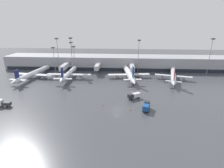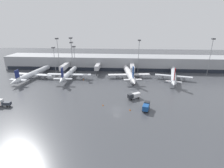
{
  "view_description": "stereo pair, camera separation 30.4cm",
  "coord_description": "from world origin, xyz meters",
  "views": [
    {
      "loc": [
        1.92,
        -58.83,
        30.97
      ],
      "look_at": [
        -3.3,
        20.17,
        3.0
      ],
      "focal_mm": 28.0,
      "sensor_mm": 36.0,
      "label": 1
    },
    {
      "loc": [
        2.22,
        -58.81,
        30.97
      ],
      "look_at": [
        -3.3,
        20.17,
        3.0
      ],
      "focal_mm": 28.0,
      "sensor_mm": 36.0,
      "label": 2
    }
  ],
  "objects": [
    {
      "name": "ground_plane",
      "position": [
        0.0,
        0.0,
        0.0
      ],
      "size": [
        320.0,
        320.0,
        0.0
      ],
      "primitive_type": "plane",
      "color": "#424449"
    },
    {
      "name": "terminal_building",
      "position": [
        -0.18,
        61.81,
        4.5
      ],
      "size": [
        160.0,
        30.08,
        9.0
      ],
      "color": "#9EA0A5",
      "rests_on": "ground_plane"
    },
    {
      "name": "parked_jet_0",
      "position": [
        -50.61,
        36.24,
        2.62
      ],
      "size": [
        24.28,
        37.94,
        8.25
      ],
      "rotation": [
        0.0,
        0.0,
        1.45
      ],
      "color": "silver",
      "rests_on": "ground_plane"
    },
    {
      "name": "parked_jet_1",
      "position": [
        5.33,
        40.19,
        2.65
      ],
      "size": [
        24.66,
        37.46,
        9.9
      ],
      "rotation": [
        0.0,
        0.0,
        1.7
      ],
      "color": "white",
      "rests_on": "ground_plane"
    },
    {
      "name": "parked_jet_2",
      "position": [
        30.41,
        38.37,
        2.74
      ],
      "size": [
        20.27,
        36.38,
        9.84
      ],
      "rotation": [
        0.0,
        0.0,
        1.33
      ],
      "color": "silver",
      "rests_on": "ground_plane"
    },
    {
      "name": "parked_jet_3",
      "position": [
        -29.4,
        36.05,
        3.02
      ],
      "size": [
        25.53,
        31.54,
        9.2
      ],
      "rotation": [
        0.0,
        0.0,
        1.58
      ],
      "color": "silver",
      "rests_on": "ground_plane"
    },
    {
      "name": "service_truck_0",
      "position": [
        6.86,
        10.31,
        1.53
      ],
      "size": [
        5.8,
        4.53,
        2.43
      ],
      "rotation": [
        0.0,
        0.0,
        3.7
      ],
      "color": "silver",
      "rests_on": "ground_plane"
    },
    {
      "name": "service_truck_2",
      "position": [
        10.82,
        0.15,
        1.67
      ],
      "size": [
        3.38,
        5.45,
        2.89
      ],
      "rotation": [
        0.0,
        0.0,
        1.29
      ],
      "color": "#19478C",
      "rests_on": "ground_plane"
    },
    {
      "name": "service_truck_3",
      "position": [
        -44.19,
        -0.51,
        1.52
      ],
      "size": [
        5.16,
        1.75,
        2.91
      ],
      "rotation": [
        0.0,
        0.0,
        3.13
      ],
      "color": "#2D333D",
      "rests_on": "ground_plane"
    },
    {
      "name": "traffic_cone_1",
      "position": [
        -23.67,
        38.93,
        0.35
      ],
      "size": [
        0.4,
        0.4,
        0.71
      ],
      "color": "orange",
      "rests_on": "ground_plane"
    },
    {
      "name": "traffic_cone_2",
      "position": [
        4.89,
        -0.47,
        0.37
      ],
      "size": [
        0.51,
        0.51,
        0.74
      ],
      "color": "orange",
      "rests_on": "ground_plane"
    },
    {
      "name": "traffic_cone_3",
      "position": [
        -5.64,
        2.81,
        0.34
      ],
      "size": [
        0.46,
        0.46,
        0.68
      ],
      "color": "orange",
      "rests_on": "ground_plane"
    },
    {
      "name": "traffic_cone_4",
      "position": [
        -20.67,
        34.41,
        0.39
      ],
      "size": [
        0.52,
        0.52,
        0.78
      ],
      "color": "orange",
      "rests_on": "ground_plane"
    },
    {
      "name": "apron_light_mast_0",
      "position": [
        -42.11,
        48.67,
        13.24
      ],
      "size": [
        1.8,
        1.8,
        16.57
      ],
      "color": "gray",
      "rests_on": "ground_plane"
    },
    {
      "name": "apron_light_mast_2",
      "position": [
        53.87,
        49.5,
        17.18
      ],
      "size": [
        1.8,
        1.8,
        22.37
      ],
      "color": "gray",
      "rests_on": "ground_plane"
    },
    {
      "name": "apron_light_mast_3",
      "position": [
        -30.48,
        48.34,
        17.23
      ],
      "size": [
        1.8,
        1.8,
        22.44
      ],
      "color": "gray",
      "rests_on": "ground_plane"
    },
    {
      "name": "apron_light_mast_4",
      "position": [
        -30.69,
        49.36,
        15.38
      ],
      "size": [
        1.8,
        1.8,
        19.67
      ],
      "color": "gray",
      "rests_on": "ground_plane"
    },
    {
      "name": "apron_light_mast_5",
      "position": [
        -29.13,
        49.05,
        13.69
      ],
      "size": [
        1.8,
        1.8,
        17.22
      ],
      "color": "gray",
      "rests_on": "ground_plane"
    },
    {
      "name": "apron_light_mast_6",
      "position": [
        -40.56,
        51.94,
        16.79
      ],
      "size": [
        1.8,
        1.8,
        21.77
      ],
      "color": "gray",
      "rests_on": "ground_plane"
    },
    {
      "name": "apron_light_mast_7",
      "position": [
        11.28,
        51.4,
        16.35
      ],
      "size": [
        1.8,
        1.8,
        21.12
      ],
      "color": "gray",
      "rests_on": "ground_plane"
    }
  ]
}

